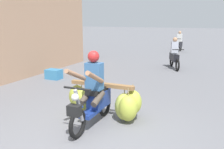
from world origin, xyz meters
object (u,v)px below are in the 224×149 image
object	(u,v)px
motorbike_distant_ahead_left	(179,43)
motorbike_distant_ahead_right	(174,56)
produce_crate	(54,74)
motorbike_main_loaded	(105,100)

from	to	relation	value
motorbike_distant_ahead_left	motorbike_distant_ahead_right	size ratio (longest dim) A/B	1.07
produce_crate	motorbike_distant_ahead_left	bearing A→B (deg)	73.22
motorbike_main_loaded	produce_crate	size ratio (longest dim) A/B	3.31
motorbike_main_loaded	produce_crate	world-z (taller)	motorbike_main_loaded
produce_crate	motorbike_main_loaded	bearing A→B (deg)	-38.58
motorbike_distant_ahead_left	produce_crate	size ratio (longest dim) A/B	2.90
motorbike_distant_ahead_left	produce_crate	world-z (taller)	motorbike_distant_ahead_left
motorbike_distant_ahead_left	motorbike_distant_ahead_right	distance (m)	6.02
motorbike_distant_ahead_right	motorbike_distant_ahead_left	bearing A→B (deg)	97.16
produce_crate	motorbike_distant_ahead_right	bearing A→B (deg)	46.27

